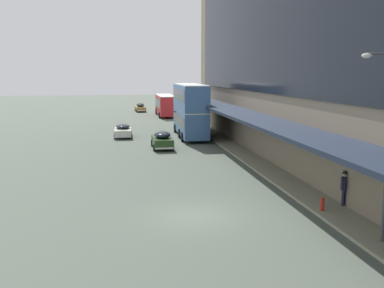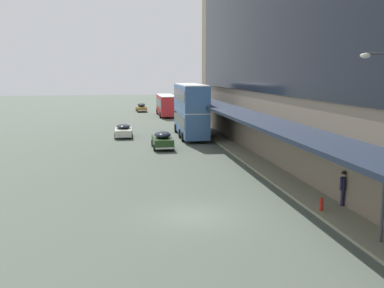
{
  "view_description": "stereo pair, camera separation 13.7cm",
  "coord_description": "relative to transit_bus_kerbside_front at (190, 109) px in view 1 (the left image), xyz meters",
  "views": [
    {
      "loc": [
        -3.54,
        -20.09,
        7.03
      ],
      "look_at": [
        2.2,
        13.6,
        1.33
      ],
      "focal_mm": 40.0,
      "sensor_mm": 36.0,
      "label": 1
    },
    {
      "loc": [
        -3.41,
        -20.11,
        7.03
      ],
      "look_at": [
        2.2,
        13.6,
        1.33
      ],
      "focal_mm": 40.0,
      "sensor_mm": 36.0,
      "label": 2
    }
  ],
  "objects": [
    {
      "name": "ground",
      "position": [
        -4.15,
        -26.38,
        -3.13
      ],
      "size": [
        240.0,
        240.0,
        0.0
      ],
      "primitive_type": "plane",
      "color": "#4F5A4E"
    },
    {
      "name": "transit_bus_kerbside_rear",
      "position": [
        -0.21,
        23.36,
        -1.16
      ],
      "size": [
        2.79,
        9.85,
        3.44
      ],
      "color": "#B6242B",
      "rests_on": "ground"
    },
    {
      "name": "sedan_second_near",
      "position": [
        -7.36,
        1.04,
        -2.42
      ],
      "size": [
        1.98,
        4.47,
        1.42
      ],
      "color": "beige",
      "rests_on": "ground"
    },
    {
      "name": "sedan_oncoming_rear",
      "position": [
        -3.88,
        32.41,
        -2.37
      ],
      "size": [
        1.96,
        4.89,
        1.57
      ],
      "color": "olive",
      "rests_on": "ground"
    },
    {
      "name": "pedestrian_at_kerb",
      "position": [
        3.77,
        -26.5,
        -1.95
      ],
      "size": [
        0.52,
        0.43,
        1.86
      ],
      "color": "#262547",
      "rests_on": "sidewalk_kerb"
    },
    {
      "name": "transit_bus_kerbside_front",
      "position": [
        0.0,
        0.0,
        0.0
      ],
      "size": [
        2.97,
        10.95,
        5.81
      ],
      "color": "#3E679F",
      "rests_on": "ground"
    },
    {
      "name": "sedan_oncoming_front",
      "position": [
        -3.79,
        -6.91,
        -2.33
      ],
      "size": [
        1.89,
        4.43,
        1.64
      ],
      "color": "#25411C",
      "rests_on": "ground"
    },
    {
      "name": "fire_hydrant",
      "position": [
        2.28,
        -27.1,
        -2.64
      ],
      "size": [
        0.2,
        0.4,
        0.7
      ],
      "color": "red",
      "rests_on": "sidewalk_kerb"
    }
  ]
}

